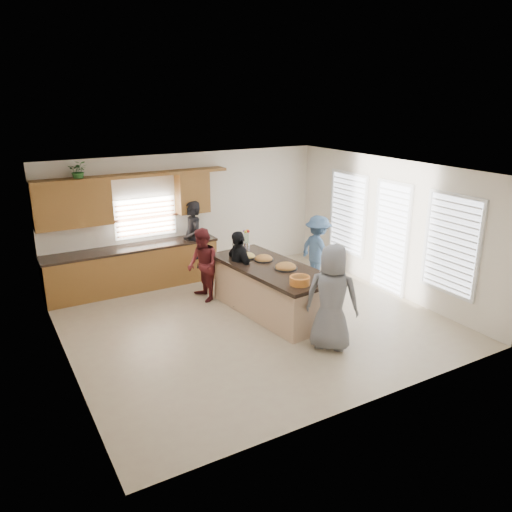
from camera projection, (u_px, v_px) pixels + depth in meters
floor at (254, 321)px, 9.26m from camera, size 6.50×6.50×0.00m
room_shell at (253, 222)px, 8.67m from camera, size 6.52×6.02×2.81m
back_cabinetry at (130, 248)px, 10.54m from camera, size 4.08×0.66×2.46m
right_wall_glazing at (393, 231)px, 10.26m from camera, size 0.06×4.00×2.25m
island at (271, 291)px, 9.51m from camera, size 1.44×2.81×0.95m
platter_front at (286, 267)px, 9.20m from camera, size 0.44×0.44×0.18m
platter_mid at (264, 259)px, 9.67m from camera, size 0.39×0.39×0.16m
platter_back at (247, 256)px, 9.82m from camera, size 0.35×0.35×0.14m
salad_bowl at (300, 280)px, 8.43m from camera, size 0.35×0.35×0.14m
clear_cup at (322, 273)px, 8.81m from camera, size 0.09×0.09×0.11m
plate_stack at (241, 255)px, 9.90m from camera, size 0.22×0.22×0.05m
flower_vase at (247, 240)px, 10.17m from camera, size 0.14×0.14×0.45m
potted_plant at (79, 171)px, 9.69m from camera, size 0.43×0.40×0.40m
woman_left_back at (193, 241)px, 11.09m from camera, size 0.46×0.68×1.80m
woman_left_mid at (203, 265)px, 10.02m from camera, size 0.58×0.74×1.49m
woman_left_front at (238, 269)px, 9.74m from camera, size 0.39×0.91×1.53m
woman_right_back at (318, 250)px, 10.90m from camera, size 0.64×1.03×1.54m
woman_right_front at (332, 298)px, 8.05m from camera, size 1.01×1.02×1.78m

